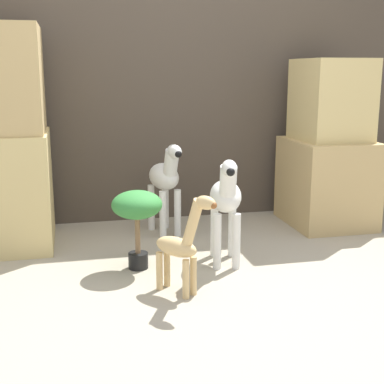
% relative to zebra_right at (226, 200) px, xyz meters
% --- Properties ---
extents(ground_plane, '(14.00, 14.00, 0.00)m').
position_rel_zebra_right_xyz_m(ground_plane, '(-0.16, -0.48, -0.41)').
color(ground_plane, '#9E937F').
extents(wall_back, '(6.40, 0.08, 2.20)m').
position_rel_zebra_right_xyz_m(wall_back, '(-0.16, 1.17, 0.69)').
color(wall_back, '#473D33').
rests_on(wall_back, ground_plane).
extents(rock_pillar_left, '(0.58, 0.67, 1.45)m').
position_rel_zebra_right_xyz_m(rock_pillar_left, '(-1.33, 0.68, 0.30)').
color(rock_pillar_left, '#D1B775').
rests_on(rock_pillar_left, ground_plane).
extents(rock_pillar_right, '(0.58, 0.67, 1.25)m').
position_rel_zebra_right_xyz_m(rock_pillar_right, '(1.01, 0.68, 0.16)').
color(rock_pillar_right, tan).
rests_on(rock_pillar_right, ground_plane).
extents(zebra_right, '(0.25, 0.46, 0.68)m').
position_rel_zebra_right_xyz_m(zebra_right, '(0.00, 0.00, 0.00)').
color(zebra_right, silver).
rests_on(zebra_right, ground_plane).
extents(zebra_left, '(0.25, 0.46, 0.68)m').
position_rel_zebra_right_xyz_m(zebra_left, '(-0.25, 0.69, 0.00)').
color(zebra_left, silver).
rests_on(zebra_left, ground_plane).
extents(giraffe_figurine, '(0.30, 0.36, 0.56)m').
position_rel_zebra_right_xyz_m(giraffe_figurine, '(-0.36, -0.39, -0.13)').
color(giraffe_figurine, tan).
rests_on(giraffe_figurine, ground_plane).
extents(potted_palm_front, '(0.30, 0.30, 0.48)m').
position_rel_zebra_right_xyz_m(potted_palm_front, '(-0.53, 0.04, -0.04)').
color(potted_palm_front, black).
rests_on(potted_palm_front, ground_plane).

